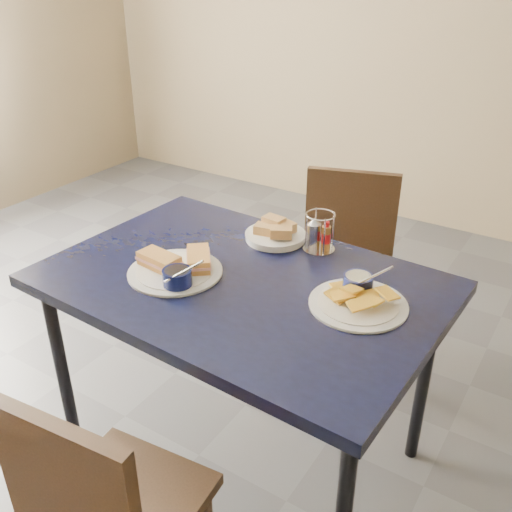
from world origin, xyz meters
The scene contains 8 objects.
ground centered at (0.00, 0.00, 0.00)m, with size 6.00×6.00×0.00m, color #4A4A4F.
dining_table centered at (-0.25, 0.11, 0.68)m, with size 1.26×0.87×0.75m.
chair_near centered at (-0.20, -0.58, 0.46)m, with size 0.41×0.40×0.80m.
chair_far centered at (-0.21, 0.89, 0.48)m, with size 0.49×0.49×0.84m.
sandwich_plate centered at (-0.43, 0.02, 0.77)m, with size 0.32×0.30×0.12m.
plantain_plate centered at (0.12, 0.18, 0.77)m, with size 0.29×0.29×0.12m.
bread_basket centered at (-0.30, 0.40, 0.77)m, with size 0.21×0.21×0.07m.
condiment_caddy centered at (-0.14, 0.41, 0.81)m, with size 0.11×0.11×0.14m.
Camera 1 is at (0.62, -1.17, 1.65)m, focal length 40.00 mm.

